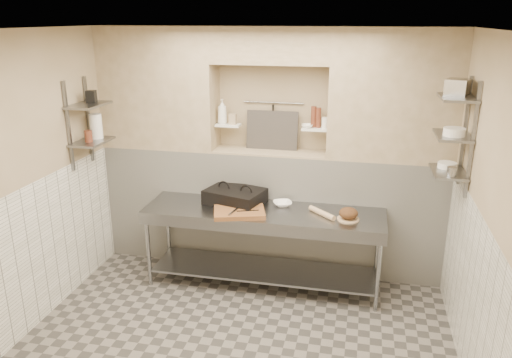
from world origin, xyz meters
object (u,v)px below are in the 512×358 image
(jug_left, at_px, (96,126))
(panini_press, at_px, (235,197))
(prep_table, at_px, (263,233))
(cutting_board, at_px, (239,212))
(bottle_soap, at_px, (222,112))
(rolling_pin, at_px, (322,213))
(bread_loaf, at_px, (349,213))
(mixing_bowl, at_px, (283,204))
(bowl_alcove, at_px, (307,126))

(jug_left, bearing_deg, panini_press, 6.44)
(prep_table, distance_m, cutting_board, 0.39)
(jug_left, bearing_deg, bottle_soap, 25.14)
(rolling_pin, bearing_deg, bread_loaf, -11.78)
(panini_press, bearing_deg, mixing_bowl, 20.80)
(panini_press, xyz_separation_m, bottle_soap, (-0.25, 0.43, 0.87))
(bottle_soap, bearing_deg, mixing_bowl, -26.12)
(prep_table, height_order, bowl_alcove, bowl_alcove)
(rolling_pin, height_order, jug_left, jug_left)
(cutting_board, distance_m, rolling_pin, 0.87)
(cutting_board, bearing_deg, bread_loaf, 4.94)
(bread_loaf, distance_m, bottle_soap, 1.86)
(rolling_pin, distance_m, bowl_alcove, 1.01)
(panini_press, bearing_deg, bread_loaf, 7.18)
(cutting_board, xyz_separation_m, bread_loaf, (1.13, 0.10, 0.05))
(cutting_board, relative_size, bowl_alcove, 4.23)
(bread_loaf, bearing_deg, cutting_board, -175.06)
(cutting_board, height_order, bread_loaf, bread_loaf)
(panini_press, distance_m, cutting_board, 0.33)
(mixing_bowl, bearing_deg, prep_table, -133.46)
(bread_loaf, bearing_deg, prep_table, 176.58)
(mixing_bowl, distance_m, jug_left, 2.22)
(bread_loaf, bearing_deg, panini_press, 170.86)
(bottle_soap, height_order, jug_left, bottle_soap)
(prep_table, relative_size, cutting_board, 4.89)
(mixing_bowl, bearing_deg, panini_press, -175.52)
(mixing_bowl, bearing_deg, jug_left, -174.07)
(mixing_bowl, xyz_separation_m, bottle_soap, (-0.78, 0.38, 0.93))
(prep_table, height_order, rolling_pin, rolling_pin)
(bowl_alcove, bearing_deg, mixing_bowl, -118.93)
(panini_press, relative_size, bread_loaf, 3.64)
(rolling_pin, bearing_deg, bowl_alcove, 114.04)
(jug_left, bearing_deg, rolling_pin, 0.62)
(prep_table, xyz_separation_m, mixing_bowl, (0.18, 0.19, 0.28))
(panini_press, bearing_deg, jug_left, -157.25)
(cutting_board, distance_m, bottle_soap, 1.24)
(cutting_board, relative_size, bread_loaf, 2.73)
(mixing_bowl, bearing_deg, bread_loaf, -18.56)
(mixing_bowl, bearing_deg, bowl_alcove, 61.07)
(bottle_soap, distance_m, jug_left, 1.41)
(prep_table, relative_size, mixing_bowl, 12.77)
(bowl_alcove, bearing_deg, prep_table, -124.49)
(bottle_soap, bearing_deg, panini_press, -59.44)
(prep_table, xyz_separation_m, jug_left, (-1.87, -0.02, 1.11))
(bread_loaf, distance_m, jug_left, 2.89)
(cutting_board, distance_m, bowl_alcove, 1.24)
(cutting_board, bearing_deg, mixing_bowl, 40.04)
(panini_press, bearing_deg, bowl_alcove, 45.47)
(cutting_board, distance_m, mixing_bowl, 0.53)
(panini_press, relative_size, mixing_bowl, 3.49)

